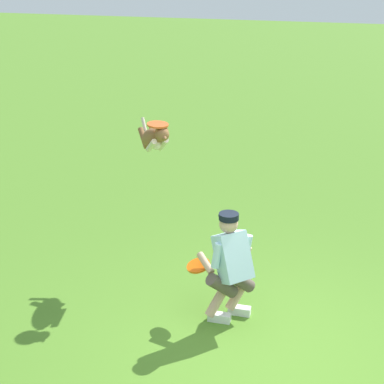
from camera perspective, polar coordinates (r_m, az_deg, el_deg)
The scene contains 5 objects.
ground_plane at distance 6.81m, azimuth 7.19°, elevation -14.75°, with size 60.00×60.00×0.00m, color #4C7B26.
person at distance 7.03m, azimuth 3.56°, elevation -6.61°, with size 0.71×0.58×1.29m.
dog at distance 7.90m, azimuth -3.47°, elevation 4.91°, with size 0.63×0.84×0.50m.
frisbee_flying at distance 7.59m, azimuth -3.15°, elevation 6.16°, with size 0.27×0.27×0.02m, color #E55923.
frisbee_held at distance 7.18m, azimuth 0.58°, elevation -6.71°, with size 0.28×0.28×0.02m, color #EC5C0E.
Camera 1 is at (-0.58, 5.45, 4.04)m, focal length 58.48 mm.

